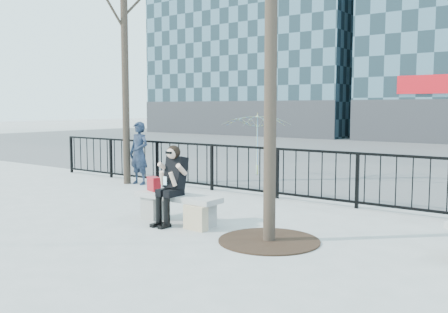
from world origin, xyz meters
The scene contains 10 objects.
ground centered at (0.00, 0.00, 0.00)m, with size 120.00×120.00×0.00m, color gray.
street_surface centered at (0.00, 15.00, 0.00)m, with size 60.00×23.00×0.01m, color #474747.
railing centered at (0.00, 3.00, 0.55)m, with size 14.00×0.06×1.10m.
tree_grate centered at (1.90, -0.10, 0.01)m, with size 1.50×1.50×0.02m, color black.
bench_main centered at (0.00, 0.00, 0.30)m, with size 1.65×0.46×0.49m.
seated_woman centered at (0.00, -0.16, 0.67)m, with size 0.50×0.64×1.34m.
handbag centered at (-0.58, 0.02, 0.62)m, with size 0.30×0.14×0.25m, color maroon.
shopping_bag centered at (0.58, -0.21, 0.20)m, with size 0.42×0.15×0.40m, color beige.
standing_man centered at (-3.66, 2.61, 0.80)m, with size 0.59×0.39×1.61m, color black.
vendor_umbrella centered at (-2.20, 5.83, 0.91)m, with size 1.98×2.02×1.82m, color yellow.
Camera 1 is at (5.66, -6.26, 1.97)m, focal length 40.00 mm.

